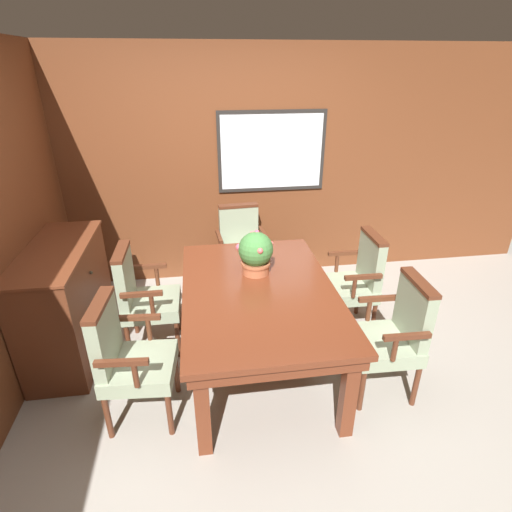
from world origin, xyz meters
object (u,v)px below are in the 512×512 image
at_px(chair_left_far, 142,295).
at_px(potted_plant, 256,253).
at_px(chair_head_far, 241,246).
at_px(sideboard_cabinet, 67,301).
at_px(chair_right_far, 356,278).
at_px(dining_table, 259,299).
at_px(chair_right_near, 394,332).
at_px(chair_left_near, 127,356).

relative_size(chair_left_far, potted_plant, 2.65).
height_order(chair_head_far, potted_plant, potted_plant).
bearing_deg(chair_left_far, sideboard_cabinet, 85.89).
xyz_separation_m(chair_right_far, chair_left_far, (-1.87, -0.01, 0.00)).
relative_size(dining_table, potted_plant, 4.90).
height_order(chair_right_near, sideboard_cabinet, sideboard_cabinet).
distance_m(dining_table, chair_left_far, 1.01).
bearing_deg(dining_table, potted_plant, 87.03).
distance_m(chair_right_far, chair_left_far, 1.87).
bearing_deg(sideboard_cabinet, potted_plant, -7.03).
distance_m(chair_left_near, chair_head_far, 1.89).
distance_m(chair_head_far, sideboard_cabinet, 1.75).
bearing_deg(sideboard_cabinet, chair_left_near, -53.91).
distance_m(dining_table, chair_right_near, 1.01).
bearing_deg(sideboard_cabinet, chair_right_near, -19.00).
xyz_separation_m(chair_head_far, sideboard_cabinet, (-1.55, -0.81, -0.04)).
distance_m(chair_right_near, potted_plant, 1.19).
bearing_deg(chair_left_near, sideboard_cabinet, 40.87).
bearing_deg(chair_left_far, chair_right_far, -89.14).
height_order(chair_right_far, sideboard_cabinet, sideboard_cabinet).
xyz_separation_m(dining_table, chair_left_near, (-0.94, -0.38, -0.12)).
relative_size(dining_table, chair_right_far, 1.85).
xyz_separation_m(dining_table, potted_plant, (0.01, 0.26, 0.27)).
height_order(chair_left_near, potted_plant, potted_plant).
bearing_deg(chair_right_far, sideboard_cabinet, -90.06).
bearing_deg(potted_plant, chair_right_near, -35.89).
relative_size(dining_table, chair_head_far, 1.85).
relative_size(chair_right_far, chair_right_near, 1.00).
bearing_deg(chair_head_far, chair_left_near, -124.05).
relative_size(chair_left_near, chair_head_far, 1.00).
distance_m(chair_left_far, chair_right_near, 2.01).
bearing_deg(potted_plant, chair_right_far, 8.99).
height_order(chair_left_near, chair_left_far, same).
xyz_separation_m(dining_table, chair_right_near, (0.92, -0.40, -0.12)).
bearing_deg(potted_plant, chair_head_far, 90.43).
bearing_deg(potted_plant, chair_left_far, 171.47).
bearing_deg(chair_head_far, chair_left_far, -141.19).
height_order(dining_table, chair_right_far, chair_right_far).
relative_size(chair_right_near, potted_plant, 2.65).
distance_m(chair_right_far, potted_plant, 1.02).
bearing_deg(chair_left_near, potted_plant, -51.44).
bearing_deg(dining_table, chair_left_far, 156.63).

